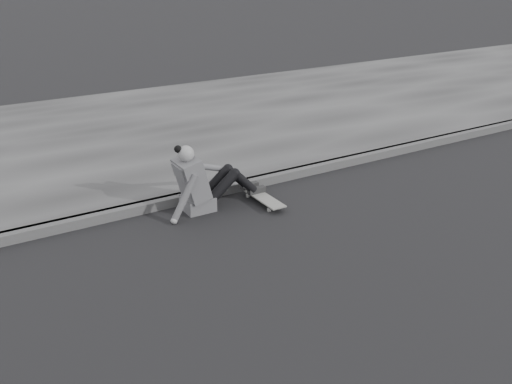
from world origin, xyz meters
TOP-DOWN VIEW (x-y plane):
  - curb at (0.00, 2.58)m, footprint 24.00×0.16m
  - sidewalk at (0.00, 5.60)m, footprint 24.00×6.00m
  - skateboard at (-2.60, 2.03)m, footprint 0.20×0.78m
  - seated_woman at (-3.33, 2.28)m, footprint 1.38×0.46m

SIDE VIEW (x-z plane):
  - curb at x=0.00m, z-range 0.00..0.12m
  - sidewalk at x=0.00m, z-range 0.00..0.12m
  - skateboard at x=-2.60m, z-range 0.03..0.12m
  - seated_woman at x=-3.33m, z-range -0.08..0.80m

